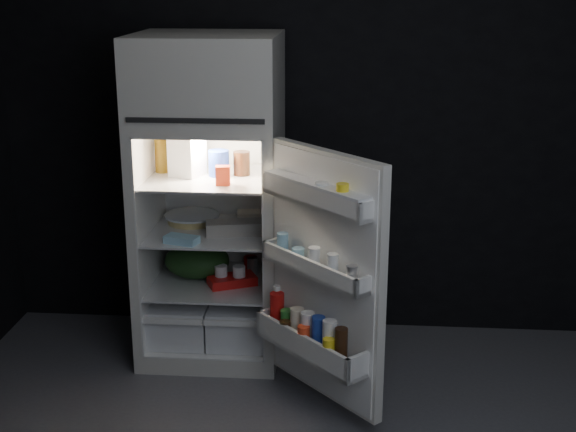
# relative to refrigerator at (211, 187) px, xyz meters

# --- Properties ---
(wall_back) EXTENTS (4.00, 0.00, 2.70)m
(wall_back) POSITION_rel_refrigerator_xyz_m (0.72, 0.38, 0.39)
(wall_back) COLOR black
(wall_back) RESTS_ON ground
(refrigerator) EXTENTS (0.76, 0.71, 1.78)m
(refrigerator) POSITION_rel_refrigerator_xyz_m (0.00, 0.00, 0.00)
(refrigerator) COLOR silver
(refrigerator) RESTS_ON ground
(fridge_door) EXTENTS (0.63, 0.66, 1.22)m
(fridge_door) POSITION_rel_refrigerator_xyz_m (0.63, -0.65, -0.27)
(fridge_door) COLOR silver
(fridge_door) RESTS_ON ground
(milk_jug) EXTENTS (0.20, 0.20, 0.24)m
(milk_jug) POSITION_rel_refrigerator_xyz_m (-0.12, -0.03, 0.19)
(milk_jug) COLOR white
(milk_jug) RESTS_ON refrigerator
(mayo_jar) EXTENTS (0.13, 0.13, 0.14)m
(mayo_jar) POSITION_rel_refrigerator_xyz_m (0.05, -0.02, 0.14)
(mayo_jar) COLOR #1D399F
(mayo_jar) RESTS_ON refrigerator
(jam_jar) EXTENTS (0.09, 0.09, 0.13)m
(jam_jar) POSITION_rel_refrigerator_xyz_m (0.17, 0.01, 0.14)
(jam_jar) COLOR black
(jam_jar) RESTS_ON refrigerator
(amber_bottle) EXTENTS (0.09, 0.09, 0.22)m
(amber_bottle) POSITION_rel_refrigerator_xyz_m (-0.27, 0.04, 0.18)
(amber_bottle) COLOR #B27F1C
(amber_bottle) RESTS_ON refrigerator
(small_carton) EXTENTS (0.08, 0.06, 0.10)m
(small_carton) POSITION_rel_refrigerator_xyz_m (0.10, -0.21, 0.12)
(small_carton) COLOR red
(small_carton) RESTS_ON refrigerator
(egg_carton) EXTENTS (0.34, 0.18, 0.07)m
(egg_carton) POSITION_rel_refrigerator_xyz_m (0.15, -0.10, -0.19)
(egg_carton) COLOR gray
(egg_carton) RESTS_ON refrigerator
(pie) EXTENTS (0.34, 0.34, 0.04)m
(pie) POSITION_rel_refrigerator_xyz_m (-0.13, 0.08, -0.21)
(pie) COLOR tan
(pie) RESTS_ON refrigerator
(flat_package) EXTENTS (0.19, 0.14, 0.04)m
(flat_package) POSITION_rel_refrigerator_xyz_m (-0.11, -0.28, -0.21)
(flat_package) COLOR #94CBE4
(flat_package) RESTS_ON refrigerator
(wrapped_pkg) EXTENTS (0.15, 0.13, 0.05)m
(wrapped_pkg) POSITION_rel_refrigerator_xyz_m (0.19, 0.15, -0.20)
(wrapped_pkg) COLOR beige
(wrapped_pkg) RESTS_ON refrigerator
(produce_bag) EXTENTS (0.41, 0.37, 0.20)m
(produce_bag) POSITION_rel_refrigerator_xyz_m (-0.09, 0.01, -0.43)
(produce_bag) COLOR #193815
(produce_bag) RESTS_ON refrigerator
(yogurt_tray) EXTENTS (0.29, 0.23, 0.05)m
(yogurt_tray) POSITION_rel_refrigerator_xyz_m (0.12, -0.09, -0.50)
(yogurt_tray) COLOR red
(yogurt_tray) RESTS_ON refrigerator
(small_can_red) EXTENTS (0.09, 0.09, 0.09)m
(small_can_red) POSITION_rel_refrigerator_xyz_m (0.20, 0.12, -0.48)
(small_can_red) COLOR red
(small_can_red) RESTS_ON refrigerator
(small_can_silver) EXTENTS (0.08, 0.08, 0.09)m
(small_can_silver) POSITION_rel_refrigerator_xyz_m (0.21, 0.09, -0.48)
(small_can_silver) COLOR silver
(small_can_silver) RESTS_ON refrigerator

